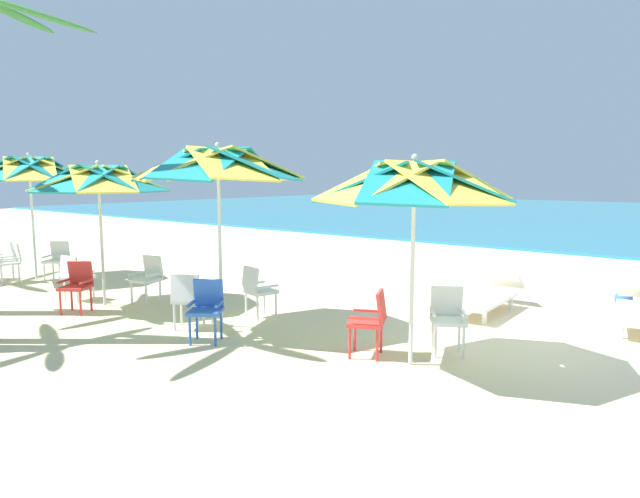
# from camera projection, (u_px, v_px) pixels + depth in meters

# --- Properties ---
(ground_plane) EXTENTS (80.00, 80.00, 0.00)m
(ground_plane) POSITION_uv_depth(u_px,v_px,m) (536.00, 341.00, 7.89)
(ground_plane) COLOR beige
(beach_umbrella_0) EXTENTS (2.46, 2.46, 2.58)m
(beach_umbrella_0) POSITION_uv_depth(u_px,v_px,m) (414.00, 183.00, 6.59)
(beach_umbrella_0) COLOR silver
(beach_umbrella_0) RESTS_ON ground
(plastic_chair_0) EXTENTS (0.62, 0.63, 0.87)m
(plastic_chair_0) POSITION_uv_depth(u_px,v_px,m) (448.00, 316.00, 7.31)
(plastic_chair_0) COLOR white
(plastic_chair_0) RESTS_ON ground
(plastic_chair_1) EXTENTS (0.60, 0.59, 0.87)m
(plastic_chair_1) POSITION_uv_depth(u_px,v_px,m) (371.00, 319.00, 7.14)
(plastic_chair_1) COLOR red
(plastic_chair_1) RESTS_ON ground
(beach_umbrella_1) EXTENTS (2.58, 2.58, 2.81)m
(beach_umbrella_1) POSITION_uv_depth(u_px,v_px,m) (218.00, 166.00, 8.29)
(beach_umbrella_1) COLOR silver
(beach_umbrella_1) RESTS_ON ground
(plastic_chair_2) EXTENTS (0.53, 0.55, 0.87)m
(plastic_chair_2) POSITION_uv_depth(u_px,v_px,m) (257.00, 289.00, 9.06)
(plastic_chair_2) COLOR white
(plastic_chair_2) RESTS_ON ground
(plastic_chair_3) EXTENTS (0.62, 0.63, 0.87)m
(plastic_chair_3) POSITION_uv_depth(u_px,v_px,m) (207.00, 306.00, 7.83)
(plastic_chair_3) COLOR blue
(plastic_chair_3) RESTS_ON ground
(plastic_chair_4) EXTENTS (0.62, 0.63, 0.87)m
(plastic_chair_4) POSITION_uv_depth(u_px,v_px,m) (187.00, 297.00, 8.43)
(plastic_chair_4) COLOR white
(plastic_chair_4) RESTS_ON ground
(beach_umbrella_2) EXTENTS (2.49, 2.49, 2.59)m
(beach_umbrella_2) POSITION_uv_depth(u_px,v_px,m) (99.00, 180.00, 9.78)
(beach_umbrella_2) COLOR silver
(beach_umbrella_2) RESTS_ON ground
(plastic_chair_5) EXTENTS (0.51, 0.53, 0.87)m
(plastic_chair_5) POSITION_uv_depth(u_px,v_px,m) (75.00, 275.00, 10.35)
(plastic_chair_5) COLOR white
(plastic_chair_5) RESTS_ON ground
(plastic_chair_6) EXTENTS (0.52, 0.54, 0.87)m
(plastic_chair_6) POSITION_uv_depth(u_px,v_px,m) (148.00, 276.00, 10.17)
(plastic_chair_6) COLOR white
(plastic_chair_6) RESTS_ON ground
(plastic_chair_7) EXTENTS (0.62, 0.63, 0.87)m
(plastic_chair_7) POSITION_uv_depth(u_px,v_px,m) (77.00, 284.00, 9.49)
(plastic_chair_7) COLOR red
(plastic_chair_7) RESTS_ON ground
(beach_umbrella_3) EXTENTS (2.56, 2.56, 2.83)m
(beach_umbrella_3) POSITION_uv_depth(u_px,v_px,m) (29.00, 170.00, 12.27)
(beach_umbrella_3) COLOR silver
(beach_umbrella_3) RESTS_ON ground
(plastic_chair_8) EXTENTS (0.62, 0.63, 0.87)m
(plastic_chair_8) POSITION_uv_depth(u_px,v_px,m) (57.00, 258.00, 12.40)
(plastic_chair_8) COLOR white
(plastic_chair_8) RESTS_ON ground
(plastic_chair_9) EXTENTS (0.47, 0.50, 0.87)m
(plastic_chair_9) POSITION_uv_depth(u_px,v_px,m) (10.00, 260.00, 12.11)
(plastic_chair_9) COLOR white
(plastic_chair_9) RESTS_ON ground
(sun_lounger_0) EXTENTS (1.03, 2.23, 0.62)m
(sun_lounger_0) POSITION_uv_depth(u_px,v_px,m) (640.00, 309.00, 8.59)
(sun_lounger_0) COLOR white
(sun_lounger_0) RESTS_ON ground
(sun_lounger_1) EXTENTS (0.71, 2.17, 0.62)m
(sun_lounger_1) POSITION_uv_depth(u_px,v_px,m) (488.00, 296.00, 9.53)
(sun_lounger_1) COLOR white
(sun_lounger_1) RESTS_ON ground
(beach_ball) EXTENTS (0.30, 0.30, 0.30)m
(beach_ball) POSITION_uv_depth(u_px,v_px,m) (624.00, 299.00, 9.87)
(beach_ball) COLOR blue
(beach_ball) RESTS_ON ground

